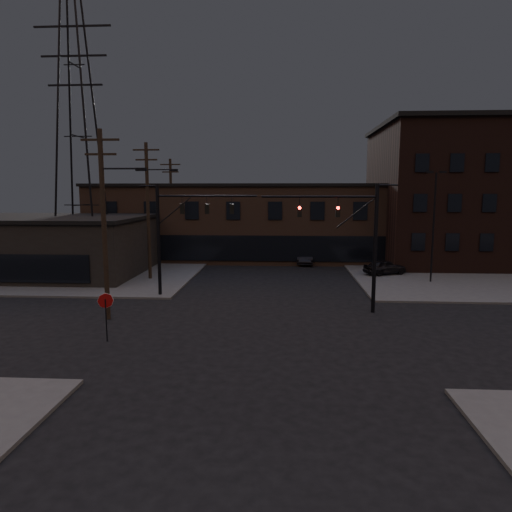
# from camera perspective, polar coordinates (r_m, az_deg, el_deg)

# --- Properties ---
(ground) EXTENTS (140.00, 140.00, 0.00)m
(ground) POSITION_cam_1_polar(r_m,az_deg,el_deg) (24.90, 1.33, -9.50)
(ground) COLOR black
(ground) RESTS_ON ground
(sidewalk_ne) EXTENTS (30.00, 30.00, 0.15)m
(sidewalk_ne) POSITION_cam_1_polar(r_m,az_deg,el_deg) (50.91, 27.97, -1.27)
(sidewalk_ne) COLOR #474744
(sidewalk_ne) RESTS_ON ground
(sidewalk_nw) EXTENTS (30.00, 30.00, 0.15)m
(sidewalk_nw) POSITION_cam_1_polar(r_m,az_deg,el_deg) (51.66, -22.84, -0.83)
(sidewalk_nw) COLOR #474744
(sidewalk_nw) RESTS_ON ground
(building_row) EXTENTS (40.00, 12.00, 8.00)m
(building_row) POSITION_cam_1_polar(r_m,az_deg,el_deg) (51.84, 2.53, 4.20)
(building_row) COLOR brown
(building_row) RESTS_ON ground
(building_right) EXTENTS (22.00, 16.00, 14.00)m
(building_right) POSITION_cam_1_polar(r_m,az_deg,el_deg) (54.02, 26.71, 6.69)
(building_right) COLOR black
(building_right) RESTS_ON ground
(building_left) EXTENTS (16.00, 12.00, 5.00)m
(building_left) POSITION_cam_1_polar(r_m,az_deg,el_deg) (45.15, -24.08, 1.00)
(building_left) COLOR black
(building_left) RESTS_ON ground
(traffic_signal_near) EXTENTS (7.12, 0.24, 8.00)m
(traffic_signal_near) POSITION_cam_1_polar(r_m,az_deg,el_deg) (28.69, 12.48, 2.72)
(traffic_signal_near) COLOR black
(traffic_signal_near) RESTS_ON ground
(traffic_signal_far) EXTENTS (7.12, 0.24, 8.00)m
(traffic_signal_far) POSITION_cam_1_polar(r_m,az_deg,el_deg) (32.71, -9.96, 3.57)
(traffic_signal_far) COLOR black
(traffic_signal_far) RESTS_ON ground
(stop_sign) EXTENTS (0.72, 0.33, 2.48)m
(stop_sign) POSITION_cam_1_polar(r_m,az_deg,el_deg) (24.15, -18.28, -5.93)
(stop_sign) COLOR black
(stop_sign) RESTS_ON ground
(utility_pole_near) EXTENTS (3.70, 0.28, 11.00)m
(utility_pole_near) POSITION_cam_1_polar(r_m,az_deg,el_deg) (27.75, -18.37, 4.26)
(utility_pole_near) COLOR black
(utility_pole_near) RESTS_ON ground
(utility_pole_mid) EXTENTS (3.70, 0.28, 11.50)m
(utility_pole_mid) POSITION_cam_1_polar(r_m,az_deg,el_deg) (39.40, -13.26, 5.85)
(utility_pole_mid) COLOR black
(utility_pole_mid) RESTS_ON ground
(utility_pole_far) EXTENTS (2.20, 0.28, 11.00)m
(utility_pole_far) POSITION_cam_1_polar(r_m,az_deg,el_deg) (51.26, -10.54, 6.02)
(utility_pole_far) COLOR black
(utility_pole_far) RESTS_ON ground
(transmission_tower) EXTENTS (7.00, 7.00, 25.00)m
(transmission_tower) POSITION_cam_1_polar(r_m,az_deg,el_deg) (46.05, -21.37, 13.76)
(transmission_tower) COLOR black
(transmission_tower) RESTS_ON ground
(lot_light_a) EXTENTS (1.50, 0.28, 9.14)m
(lot_light_a) POSITION_cam_1_polar(r_m,az_deg,el_deg) (39.67, 21.36, 4.64)
(lot_light_a) COLOR black
(lot_light_a) RESTS_ON ground
(lot_light_b) EXTENTS (1.50, 0.28, 9.14)m
(lot_light_b) POSITION_cam_1_polar(r_m,az_deg,el_deg) (46.44, 26.56, 4.77)
(lot_light_b) COLOR black
(lot_light_b) RESTS_ON ground
(parked_car_lot_a) EXTENTS (4.18, 2.98, 1.32)m
(parked_car_lot_a) POSITION_cam_1_polar(r_m,az_deg,el_deg) (42.36, 15.81, -1.33)
(parked_car_lot_a) COLOR black
(parked_car_lot_a) RESTS_ON sidewalk_ne
(parked_car_lot_b) EXTENTS (4.86, 3.02, 1.31)m
(parked_car_lot_b) POSITION_cam_1_polar(r_m,az_deg,el_deg) (49.64, 21.87, -0.26)
(parked_car_lot_b) COLOR #BABBBC
(parked_car_lot_b) RESTS_ON sidewalk_ne
(car_crossing) EXTENTS (1.83, 4.64, 1.50)m
(car_crossing) POSITION_cam_1_polar(r_m,az_deg,el_deg) (47.81, 6.17, -0.09)
(car_crossing) COLOR black
(car_crossing) RESTS_ON ground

